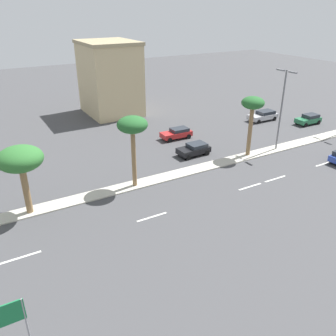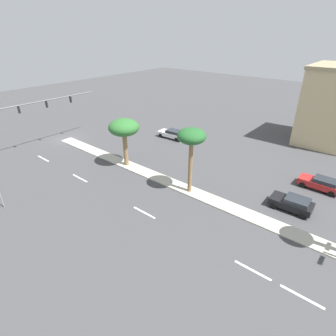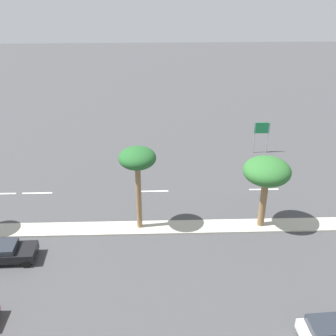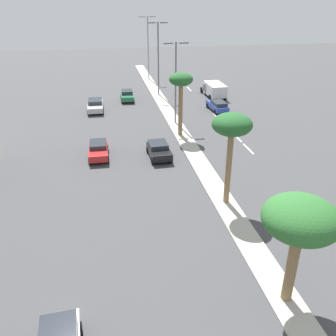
# 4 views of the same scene
# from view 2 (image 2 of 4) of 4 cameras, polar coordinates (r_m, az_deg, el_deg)

# --- Properties ---
(ground_plane) EXTENTS (160.00, 160.00, 0.00)m
(ground_plane) POSITION_cam_2_polar(r_m,az_deg,el_deg) (26.60, 19.37, -10.61)
(ground_plane) COLOR #424244
(lane_stripe_outboard) EXTENTS (0.20, 2.80, 0.01)m
(lane_stripe_outboard) POSITION_cam_2_polar(r_m,az_deg,el_deg) (40.45, -24.69, 1.80)
(lane_stripe_outboard) COLOR silver
(lane_stripe_outboard) RESTS_ON ground
(lane_stripe_center) EXTENTS (0.20, 2.80, 0.01)m
(lane_stripe_center) POSITION_cam_2_polar(r_m,az_deg,el_deg) (33.57, -18.00, -2.04)
(lane_stripe_center) COLOR silver
(lane_stripe_center) RESTS_ON ground
(lane_stripe_rear) EXTENTS (0.20, 2.80, 0.01)m
(lane_stripe_rear) POSITION_cam_2_polar(r_m,az_deg,el_deg) (26.36, -5.01, -9.29)
(lane_stripe_rear) COLOR silver
(lane_stripe_rear) RESTS_ON ground
(lane_stripe_left) EXTENTS (0.20, 2.80, 0.01)m
(lane_stripe_left) POSITION_cam_2_polar(r_m,az_deg,el_deg) (21.93, 17.31, -19.82)
(lane_stripe_left) COLOR silver
(lane_stripe_left) RESTS_ON ground
(lane_stripe_mid) EXTENTS (0.20, 2.80, 0.01)m
(lane_stripe_mid) POSITION_cam_2_polar(r_m,az_deg,el_deg) (21.52, 26.24, -23.05)
(lane_stripe_mid) COLOR silver
(lane_stripe_mid) RESTS_ON ground
(traffic_signal_gantry) EXTENTS (19.56, 0.53, 6.99)m
(traffic_signal_gantry) POSITION_cam_2_polar(r_m,az_deg,el_deg) (41.24, -31.07, 8.13)
(traffic_signal_gantry) COLOR slate
(traffic_signal_gantry) RESTS_ON ground
(commercial_building) EXTENTS (9.85, 8.01, 11.28)m
(commercial_building) POSITION_cam_2_polar(r_m,az_deg,el_deg) (47.38, 31.56, 11.07)
(commercial_building) COLOR #C6B284
(commercial_building) RESTS_ON ground
(palm_tree_trailing) EXTENTS (3.70, 3.70, 6.00)m
(palm_tree_trailing) POSITION_cam_2_polar(r_m,az_deg,el_deg) (33.43, -9.24, 8.21)
(palm_tree_trailing) COLOR olive
(palm_tree_trailing) RESTS_ON median_curb
(palm_tree_right) EXTENTS (2.86, 2.86, 7.03)m
(palm_tree_right) POSITION_cam_2_polar(r_m,az_deg,el_deg) (26.71, 4.95, 6.18)
(palm_tree_right) COLOR olive
(palm_tree_right) RESTS_ON median_curb
(sedan_red_rear) EXTENTS (1.97, 4.15, 1.39)m
(sedan_red_rear) POSITION_cam_2_polar(r_m,az_deg,el_deg) (33.77, 29.38, -2.79)
(sedan_red_rear) COLOR red
(sedan_red_rear) RESTS_ON ground
(sedan_white_front) EXTENTS (2.14, 4.55, 1.39)m
(sedan_white_front) POSITION_cam_2_polar(r_m,az_deg,el_deg) (43.69, 0.90, 7.21)
(sedan_white_front) COLOR silver
(sedan_white_front) RESTS_ON ground
(sedan_black_left) EXTENTS (2.15, 3.91, 1.39)m
(sedan_black_left) POSITION_cam_2_polar(r_m,az_deg,el_deg) (28.84, 24.66, -6.69)
(sedan_black_left) COLOR black
(sedan_black_left) RESTS_ON ground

